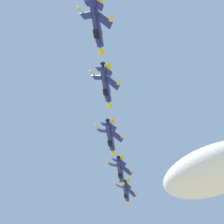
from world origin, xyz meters
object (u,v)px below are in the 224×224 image
Objects in this scene: fighter_jet_lead at (126,192)px; fighter_jet_left_outer at (106,86)px; fighter_jet_left_wing at (121,171)px; fighter_jet_right_wing at (111,138)px; fighter_jet_right_outer at (97,25)px.

fighter_jet_lead reaches higher than fighter_jet_left_outer.
fighter_jet_left_outer is (18.13, -32.46, 2.87)m from fighter_jet_left_wing.
fighter_jet_lead is at bearing 87.09° from fighter_jet_right_wing.
fighter_jet_right_outer is (28.64, -49.94, 0.95)m from fighter_jet_left_wing.
fighter_jet_left_outer is at bearing -90.85° from fighter_jet_left_wing.
fighter_jet_right_outer is (37.82, -66.94, -2.45)m from fighter_jet_lead.
fighter_jet_lead is at bearing 88.34° from fighter_jet_left_wing.
fighter_jet_right_outer is at bearing -90.56° from fighter_jet_lead.
fighter_jet_lead is 19.61m from fighter_jet_left_wing.
fighter_jet_right_wing is 38.65m from fighter_jet_right_outer.
fighter_jet_left_wing is at bearing -91.66° from fighter_jet_lead.
fighter_jet_lead is 56.49m from fighter_jet_left_outer.
fighter_jet_right_wing is (17.47, -34.11, -4.12)m from fighter_jet_lead.
fighter_jet_lead is 1.00× the size of fighter_jet_left_wing.
fighter_jet_lead is 1.00× the size of fighter_jet_right_outer.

